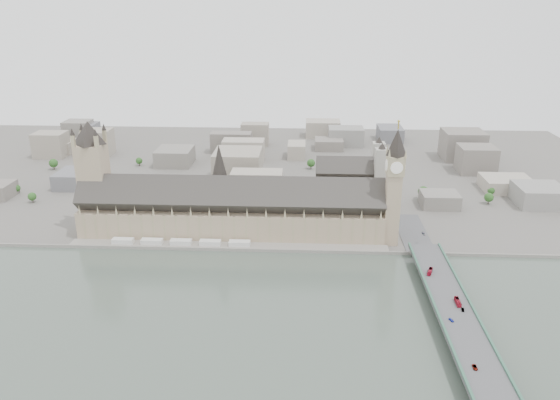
{
  "coord_description": "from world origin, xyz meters",
  "views": [
    {
      "loc": [
        64.63,
        -423.86,
        197.42
      ],
      "look_at": [
        42.08,
        36.3,
        27.56
      ],
      "focal_mm": 35.0,
      "sensor_mm": 36.0,
      "label": 1
    }
  ],
  "objects_px": {
    "victoria_tower": "(93,171)",
    "red_bus_south": "(458,302)",
    "car_approach": "(423,234)",
    "red_bus_north": "(430,271)",
    "car_silver": "(463,310)",
    "elizabeth_tower": "(394,179)",
    "palace_of_westminster": "(231,211)",
    "westminster_abbey": "(352,183)",
    "car_blue": "(451,320)",
    "car_grey": "(475,367)",
    "westminster_bridge": "(444,295)"
  },
  "relations": [
    {
      "from": "car_blue",
      "to": "car_silver",
      "type": "xyz_separation_m",
      "value": [
        10.34,
        12.48,
        -0.01
      ]
    },
    {
      "from": "westminster_bridge",
      "to": "westminster_abbey",
      "type": "relative_size",
      "value": 4.78
    },
    {
      "from": "palace_of_westminster",
      "to": "red_bus_north",
      "type": "xyz_separation_m",
      "value": [
        156.22,
        -85.14,
        -10.97
      ]
    },
    {
      "from": "elizabeth_tower",
      "to": "victoria_tower",
      "type": "height_order",
      "value": "elizabeth_tower"
    },
    {
      "from": "victoria_tower",
      "to": "car_blue",
      "type": "xyz_separation_m",
      "value": [
        278.43,
        -154.12,
        -44.27
      ]
    },
    {
      "from": "car_approach",
      "to": "car_silver",
      "type": "bearing_deg",
      "value": -96.94
    },
    {
      "from": "westminster_bridge",
      "to": "car_blue",
      "type": "xyz_separation_m",
      "value": [
        -5.57,
        -40.62,
        5.81
      ]
    },
    {
      "from": "elizabeth_tower",
      "to": "red_bus_south",
      "type": "bearing_deg",
      "value": -76.57
    },
    {
      "from": "westminster_bridge",
      "to": "red_bus_north",
      "type": "distance_m",
      "value": 23.74
    },
    {
      "from": "westminster_bridge",
      "to": "red_bus_north",
      "type": "xyz_separation_m",
      "value": [
        -5.78,
        22.06,
        6.62
      ]
    },
    {
      "from": "red_bus_north",
      "to": "car_blue",
      "type": "distance_m",
      "value": 62.68
    },
    {
      "from": "westminster_bridge",
      "to": "car_grey",
      "type": "height_order",
      "value": "car_grey"
    },
    {
      "from": "westminster_abbey",
      "to": "car_grey",
      "type": "height_order",
      "value": "westminster_abbey"
    },
    {
      "from": "palace_of_westminster",
      "to": "car_silver",
      "type": "relative_size",
      "value": 65.04
    },
    {
      "from": "car_blue",
      "to": "elizabeth_tower",
      "type": "bearing_deg",
      "value": 72.78
    },
    {
      "from": "car_blue",
      "to": "car_approach",
      "type": "bearing_deg",
      "value": 61.2
    },
    {
      "from": "elizabeth_tower",
      "to": "westminster_bridge",
      "type": "distance_m",
      "value": 111.81
    },
    {
      "from": "red_bus_south",
      "to": "car_blue",
      "type": "bearing_deg",
      "value": -112.2
    },
    {
      "from": "palace_of_westminster",
      "to": "car_grey",
      "type": "relative_size",
      "value": 54.14
    },
    {
      "from": "palace_of_westminster",
      "to": "car_silver",
      "type": "distance_m",
      "value": 215.1
    },
    {
      "from": "red_bus_north",
      "to": "car_silver",
      "type": "bearing_deg",
      "value": -57.45
    },
    {
      "from": "elizabeth_tower",
      "to": "red_bus_south",
      "type": "xyz_separation_m",
      "value": [
        27.55,
        -115.38,
        -46.31
      ]
    },
    {
      "from": "palace_of_westminster",
      "to": "car_silver",
      "type": "bearing_deg",
      "value": -39.06
    },
    {
      "from": "elizabeth_tower",
      "to": "westminster_abbey",
      "type": "relative_size",
      "value": 1.58
    },
    {
      "from": "car_blue",
      "to": "car_silver",
      "type": "relative_size",
      "value": 0.99
    },
    {
      "from": "palace_of_westminster",
      "to": "westminster_abbey",
      "type": "relative_size",
      "value": 3.9
    },
    {
      "from": "elizabeth_tower",
      "to": "car_approach",
      "type": "bearing_deg",
      "value": -6.76
    },
    {
      "from": "red_bus_north",
      "to": "car_silver",
      "type": "height_order",
      "value": "red_bus_north"
    },
    {
      "from": "victoria_tower",
      "to": "red_bus_south",
      "type": "distance_m",
      "value": 319.94
    },
    {
      "from": "car_blue",
      "to": "car_grey",
      "type": "relative_size",
      "value": 0.82
    },
    {
      "from": "car_silver",
      "to": "palace_of_westminster",
      "type": "bearing_deg",
      "value": 149.82
    },
    {
      "from": "palace_of_westminster",
      "to": "red_bus_north",
      "type": "relative_size",
      "value": 24.77
    },
    {
      "from": "victoria_tower",
      "to": "red_bus_north",
      "type": "relative_size",
      "value": 9.35
    },
    {
      "from": "car_silver",
      "to": "car_approach",
      "type": "distance_m",
      "value": 120.39
    },
    {
      "from": "red_bus_south",
      "to": "car_grey",
      "type": "height_order",
      "value": "red_bus_south"
    },
    {
      "from": "red_bus_south",
      "to": "car_approach",
      "type": "xyz_separation_m",
      "value": [
        -0.13,
        112.13,
        -0.79
      ]
    },
    {
      "from": "palace_of_westminster",
      "to": "westminster_abbey",
      "type": "xyz_separation_m",
      "value": [
        110.92,
        75.3,
        2.38
      ]
    },
    {
      "from": "elizabeth_tower",
      "to": "car_silver",
      "type": "xyz_separation_m",
      "value": [
        28.77,
        -123.64,
        -47.17
      ]
    },
    {
      "from": "elizabeth_tower",
      "to": "westminster_bridge",
      "type": "height_order",
      "value": "elizabeth_tower"
    },
    {
      "from": "red_bus_south",
      "to": "car_approach",
      "type": "bearing_deg",
      "value": 91.61
    },
    {
      "from": "elizabeth_tower",
      "to": "victoria_tower",
      "type": "bearing_deg",
      "value": 176.04
    },
    {
      "from": "victoria_tower",
      "to": "car_silver",
      "type": "relative_size",
      "value": 24.54
    },
    {
      "from": "westminster_abbey",
      "to": "red_bus_north",
      "type": "distance_m",
      "value": 167.25
    },
    {
      "from": "palace_of_westminster",
      "to": "westminster_bridge",
      "type": "height_order",
      "value": "palace_of_westminster"
    },
    {
      "from": "car_blue",
      "to": "car_silver",
      "type": "height_order",
      "value": "car_blue"
    },
    {
      "from": "car_grey",
      "to": "car_approach",
      "type": "xyz_separation_m",
      "value": [
        7.58,
        179.04,
        0.05
      ]
    },
    {
      "from": "car_blue",
      "to": "red_bus_north",
      "type": "bearing_deg",
      "value": 65.26
    },
    {
      "from": "westminster_abbey",
      "to": "car_silver",
      "type": "bearing_deg",
      "value": -75.15
    },
    {
      "from": "westminster_bridge",
      "to": "red_bus_south",
      "type": "distance_m",
      "value": 21.26
    },
    {
      "from": "victoria_tower",
      "to": "red_bus_south",
      "type": "relative_size",
      "value": 9.14
    }
  ]
}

